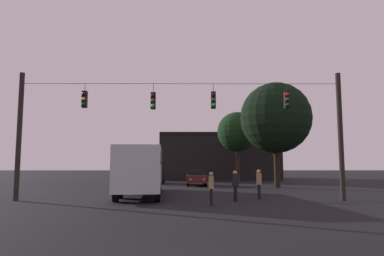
{
  "coord_description": "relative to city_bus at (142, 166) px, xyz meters",
  "views": [
    {
      "loc": [
        0.57,
        -5.3,
        2.0
      ],
      "look_at": [
        0.69,
        18.86,
        4.56
      ],
      "focal_mm": 32.05,
      "sensor_mm": 36.0,
      "label": 1
    }
  ],
  "objects": [
    {
      "name": "overhead_signal_span",
      "position": [
        2.67,
        -3.61,
        2.29
      ],
      "size": [
        18.33,
        0.44,
        7.19
      ],
      "color": "black",
      "rests_on": "ground"
    },
    {
      "name": "tree_left_silhouette",
      "position": [
        10.64,
        6.88,
        4.16
      ],
      "size": [
        6.17,
        6.17,
        9.13
      ],
      "color": "black",
      "rests_on": "ground"
    },
    {
      "name": "car_near_right",
      "position": [
        3.75,
        9.88,
        -1.07
      ],
      "size": [
        1.85,
        4.36,
        1.52
      ],
      "color": "#511919",
      "rests_on": "ground"
    },
    {
      "name": "ground_plane",
      "position": [
        2.61,
        7.07,
        -1.87
      ],
      "size": [
        168.0,
        168.0,
        0.0
      ],
      "primitive_type": "plane",
      "color": "black",
      "rests_on": "ground"
    },
    {
      "name": "city_bus",
      "position": [
        0.0,
        0.0,
        0.0
      ],
      "size": [
        3.34,
        11.16,
        3.0
      ],
      "color": "#B7BCC6",
      "rests_on": "ground"
    },
    {
      "name": "pedestrian_crossing_center",
      "position": [
        7.13,
        -2.84,
        -0.9
      ],
      "size": [
        0.36,
        0.42,
        1.7
      ],
      "color": "black",
      "rests_on": "ground"
    },
    {
      "name": "pedestrian_crossing_left",
      "position": [
        4.2,
        -5.83,
        -0.95
      ],
      "size": [
        0.27,
        0.38,
        1.63
      ],
      "color": "black",
      "rests_on": "ground"
    },
    {
      "name": "corner_building",
      "position": [
        6.92,
        24.82,
        1.1
      ],
      "size": [
        14.99,
        12.08,
        5.93
      ],
      "color": "black",
      "rests_on": "ground"
    },
    {
      "name": "tree_behind_building",
      "position": [
        8.24,
        14.07,
        3.59
      ],
      "size": [
        4.3,
        4.3,
        7.64
      ],
      "color": "#2D2116",
      "rests_on": "ground"
    },
    {
      "name": "car_far_left",
      "position": [
        -0.53,
        13.6,
        -1.07
      ],
      "size": [
        1.84,
        4.36,
        1.52
      ],
      "color": "black",
      "rests_on": "ground"
    },
    {
      "name": "pedestrian_crossing_right",
      "position": [
        5.62,
        -3.99,
        -0.93
      ],
      "size": [
        0.32,
        0.41,
        1.65
      ],
      "color": "black",
      "rests_on": "ground"
    }
  ]
}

